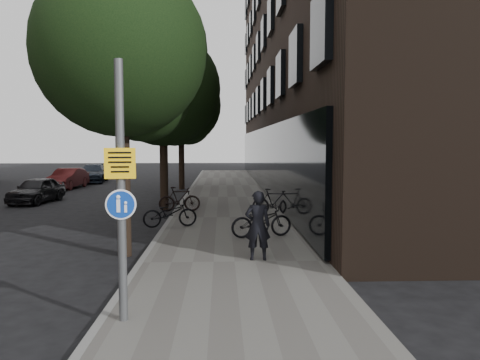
{
  "coord_description": "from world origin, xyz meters",
  "views": [
    {
      "loc": [
        -0.04,
        -7.66,
        2.97
      ],
      "look_at": [
        0.42,
        4.32,
        2.0
      ],
      "focal_mm": 35.0,
      "sensor_mm": 36.0,
      "label": 1
    }
  ],
  "objects_px": {
    "signpost": "(121,191)",
    "parked_car_near": "(37,190)",
    "pedestrian": "(258,225)",
    "parked_bike_facade_near": "(261,221)"
  },
  "relations": [
    {
      "from": "pedestrian",
      "to": "parked_bike_facade_near",
      "type": "height_order",
      "value": "pedestrian"
    },
    {
      "from": "signpost",
      "to": "parked_bike_facade_near",
      "type": "height_order",
      "value": "signpost"
    },
    {
      "from": "signpost",
      "to": "parked_bike_facade_near",
      "type": "distance_m",
      "value": 7.26
    },
    {
      "from": "pedestrian",
      "to": "parked_bike_facade_near",
      "type": "xyz_separation_m",
      "value": [
        0.32,
        2.75,
        -0.35
      ]
    },
    {
      "from": "signpost",
      "to": "parked_car_near",
      "type": "distance_m",
      "value": 17.59
    },
    {
      "from": "parked_car_near",
      "to": "parked_bike_facade_near",
      "type": "bearing_deg",
      "value": -34.77
    },
    {
      "from": "signpost",
      "to": "parked_car_near",
      "type": "bearing_deg",
      "value": 108.44
    },
    {
      "from": "parked_bike_facade_near",
      "to": "parked_car_near",
      "type": "distance_m",
      "value": 13.87
    },
    {
      "from": "parked_car_near",
      "to": "signpost",
      "type": "bearing_deg",
      "value": -57.22
    },
    {
      "from": "signpost",
      "to": "pedestrian",
      "type": "bearing_deg",
      "value": 50.03
    }
  ]
}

